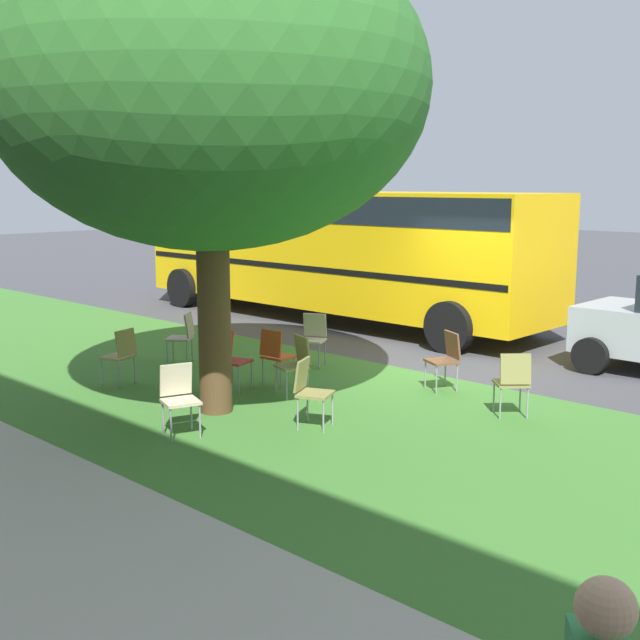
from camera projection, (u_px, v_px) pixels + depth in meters
name	position (u px, v px, depth m)	size (l,w,h in m)	color
ground	(427.00, 369.00, 13.12)	(80.00, 80.00, 0.00)	#424247
grass_verge	(289.00, 408.00, 10.83)	(48.00, 6.00, 0.01)	#3D752D
street_tree	(209.00, 87.00, 9.98)	(5.63, 5.63, 6.35)	brown
chair_0	(296.00, 361.00, 11.43)	(0.52, 0.53, 0.88)	olive
chair_1	(183.00, 334.00, 13.47)	(0.59, 0.58, 0.88)	#ADA393
chair_2	(276.00, 352.00, 11.99)	(0.46, 0.46, 0.88)	#C64C1E
chair_3	(446.00, 356.00, 11.75)	(0.56, 0.56, 0.88)	brown
chair_4	(179.00, 394.00, 9.62)	(0.54, 0.53, 0.88)	beige
chair_5	(513.00, 379.00, 10.36)	(0.59, 0.59, 0.88)	olive
chair_6	(313.00, 335.00, 13.35)	(0.56, 0.56, 0.88)	beige
chair_7	(231.00, 356.00, 11.75)	(0.52, 0.52, 0.88)	#B7332D
chair_8	(121.00, 352.00, 11.99)	(0.52, 0.51, 0.88)	olive
chair_9	(310.00, 387.00, 9.93)	(0.55, 0.55, 0.88)	olive
school_bus	(334.00, 242.00, 17.72)	(10.40, 2.80, 2.88)	yellow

